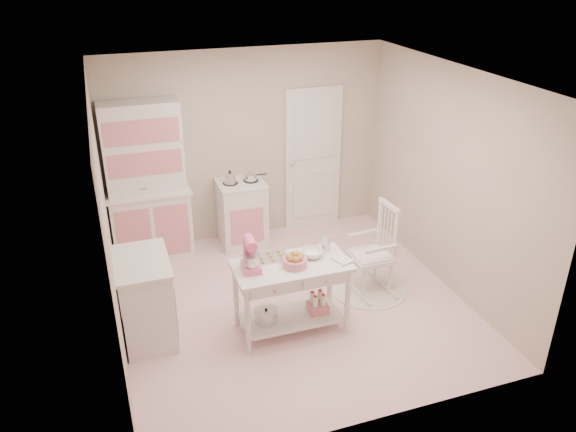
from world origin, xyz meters
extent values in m
plane|color=pink|center=(0.00, 0.00, 0.00)|extent=(3.80, 3.80, 0.00)
cube|color=white|center=(0.00, 0.00, 2.60)|extent=(3.80, 3.80, 0.04)
cube|color=beige|center=(0.00, 1.90, 1.30)|extent=(3.80, 0.04, 2.60)
cube|color=beige|center=(0.00, -1.90, 1.30)|extent=(3.80, 0.04, 2.60)
cube|color=beige|center=(-1.90, 0.00, 1.30)|extent=(0.04, 3.80, 2.60)
cube|color=beige|center=(1.90, 0.00, 1.30)|extent=(0.04, 3.80, 2.60)
cube|color=silver|center=(0.95, 1.87, 1.02)|extent=(0.82, 0.05, 2.04)
cube|color=silver|center=(-1.37, 1.66, 1.04)|extent=(1.06, 0.50, 2.08)
cube|color=silver|center=(-0.17, 1.61, 0.46)|extent=(0.62, 0.57, 0.92)
cube|color=silver|center=(-1.63, -0.07, 0.46)|extent=(0.54, 0.84, 0.92)
cylinder|color=white|center=(0.96, -0.01, 0.01)|extent=(0.92, 0.92, 0.01)
cube|color=silver|center=(0.96, -0.01, 0.55)|extent=(0.53, 0.75, 1.10)
cube|color=silver|center=(-0.17, -0.43, 0.40)|extent=(1.20, 0.60, 0.80)
cube|color=pink|center=(-0.59, -0.41, 0.97)|extent=(0.22, 0.29, 0.34)
cube|color=silver|center=(-0.32, -0.25, 0.81)|extent=(0.34, 0.24, 0.02)
cylinder|color=#D87C87|center=(-0.15, -0.48, 0.85)|extent=(0.25, 0.25, 0.09)
imported|color=white|center=(0.09, -0.35, 0.84)|extent=(0.24, 0.24, 0.07)
cylinder|color=silver|center=(0.27, -0.27, 0.89)|extent=(0.10, 0.10, 0.17)
imported|color=white|center=(0.28, -0.55, 0.81)|extent=(0.21, 0.24, 0.02)
camera|label=1|loc=(-1.81, -5.11, 3.72)|focal=35.00mm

